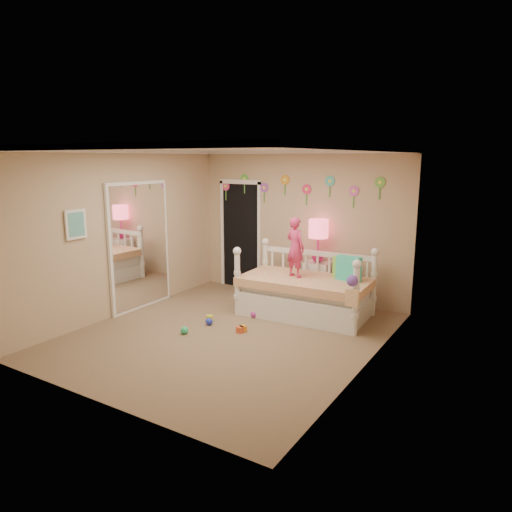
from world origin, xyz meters
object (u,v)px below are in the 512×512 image
Objects in this scene: child at (295,247)px; table_lamp at (318,234)px; daybed at (305,281)px; nightstand at (317,282)px.

child is 1.29× the size of table_lamp.
child is 0.75m from table_lamp.
nightstand is (-0.11, 0.72, -0.20)m from daybed.
daybed is 0.57m from child.
table_lamp reaches higher than nightstand.
nightstand is at bearing -77.64° from child.
table_lamp is (-0.11, 0.72, 0.65)m from daybed.
daybed is 0.75m from nightstand.
child is (-0.17, -0.02, 0.54)m from daybed.
table_lamp is at bearing 0.00° from nightstand.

